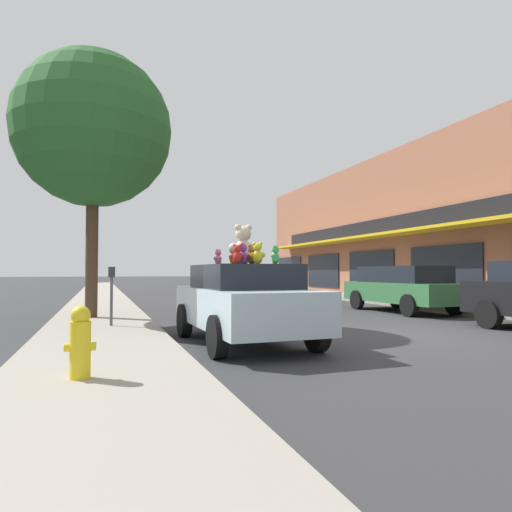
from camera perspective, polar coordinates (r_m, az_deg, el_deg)
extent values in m
plane|color=#333335|center=(10.21, 17.20, -9.37)|extent=(260.00, 260.00, 0.00)
cube|color=gray|center=(8.29, -18.74, -10.53)|extent=(2.34, 90.00, 0.17)
cube|color=#9E6047|center=(25.23, 27.17, 3.31)|extent=(10.15, 31.39, 7.14)
cube|color=gold|center=(21.47, 16.61, 2.67)|extent=(1.20, 26.37, 0.12)
cube|color=black|center=(21.84, 17.77, 4.06)|extent=(0.08, 25.11, 0.70)
cube|color=black|center=(19.70, 22.42, -1.64)|extent=(0.06, 3.98, 2.00)
cube|color=black|center=(23.88, 14.09, -1.77)|extent=(0.06, 3.98, 2.00)
cube|color=black|center=(28.41, 8.33, -1.84)|extent=(0.06, 3.98, 2.00)
cube|color=black|center=(33.15, 4.19, -1.88)|extent=(0.06, 3.98, 2.00)
cube|color=#ADC6D1|center=(8.49, -1.55, -6.36)|extent=(1.84, 4.08, 0.69)
cube|color=black|center=(8.47, -1.55, -2.57)|extent=(1.59, 2.26, 0.43)
cylinder|color=black|center=(9.51, -8.95, -7.96)|extent=(0.22, 0.68, 0.67)
cylinder|color=black|center=(9.98, 0.77, -7.70)|extent=(0.22, 0.68, 0.67)
cylinder|color=black|center=(7.09, -4.86, -10.03)|extent=(0.22, 0.68, 0.67)
cylinder|color=black|center=(7.72, 7.60, -9.36)|extent=(0.22, 0.68, 0.67)
ellipsoid|color=beige|center=(8.38, -1.61, 0.49)|extent=(0.38, 0.33, 0.46)
sphere|color=beige|center=(8.40, -1.61, 2.80)|extent=(0.32, 0.32, 0.29)
sphere|color=beige|center=(8.45, -0.95, 3.54)|extent=(0.13, 0.13, 0.12)
sphere|color=beige|center=(8.37, -2.27, 3.60)|extent=(0.13, 0.13, 0.12)
sphere|color=white|center=(8.52, -1.92, 2.62)|extent=(0.12, 0.12, 0.11)
sphere|color=beige|center=(8.48, -0.52, 1.00)|extent=(0.18, 0.18, 0.17)
sphere|color=beige|center=(8.34, -2.86, 1.05)|extent=(0.18, 0.18, 0.17)
ellipsoid|color=yellow|center=(7.83, 0.20, -0.16)|extent=(0.20, 0.18, 0.24)
sphere|color=yellow|center=(7.84, 0.20, 1.12)|extent=(0.17, 0.17, 0.15)
sphere|color=yellow|center=(7.85, 0.58, 1.55)|extent=(0.07, 0.07, 0.06)
sphere|color=yellow|center=(7.83, -0.19, 1.56)|extent=(0.07, 0.07, 0.06)
sphere|color=#FFFF4D|center=(7.90, 0.11, 1.03)|extent=(0.07, 0.07, 0.06)
sphere|color=yellow|center=(7.86, 0.86, 0.14)|extent=(0.10, 0.10, 0.09)
sphere|color=yellow|center=(7.83, -0.51, 0.15)|extent=(0.10, 0.10, 0.09)
ellipsoid|color=white|center=(8.00, 2.29, -0.57)|extent=(0.12, 0.13, 0.13)
sphere|color=white|center=(8.01, 2.29, 0.13)|extent=(0.11, 0.11, 0.08)
sphere|color=white|center=(7.99, 2.45, 0.37)|extent=(0.05, 0.05, 0.04)
sphere|color=white|center=(8.03, 2.13, 0.36)|extent=(0.05, 0.05, 0.04)
sphere|color=white|center=(8.03, 2.46, 0.09)|extent=(0.04, 0.04, 0.03)
sphere|color=white|center=(7.97, 2.61, -0.40)|extent=(0.07, 0.07, 0.05)
sphere|color=white|center=(8.04, 2.05, -0.41)|extent=(0.07, 0.07, 0.05)
ellipsoid|color=olive|center=(7.97, -0.56, -0.26)|extent=(0.21, 0.20, 0.22)
sphere|color=olive|center=(7.98, -0.56, 0.90)|extent=(0.19, 0.19, 0.14)
sphere|color=olive|center=(8.02, -0.31, 1.27)|extent=(0.08, 0.08, 0.06)
sphere|color=olive|center=(7.95, -0.80, 1.30)|extent=(0.08, 0.08, 0.06)
sphere|color=tan|center=(8.02, -0.86, 0.82)|extent=(0.07, 0.07, 0.05)
sphere|color=olive|center=(8.05, -0.19, 0.00)|extent=(0.11, 0.11, 0.08)
sphere|color=olive|center=(7.92, -1.06, 0.03)|extent=(0.11, 0.11, 0.08)
ellipsoid|color=purple|center=(7.87, -1.63, -0.19)|extent=(0.22, 0.23, 0.23)
sphere|color=purple|center=(7.88, -1.63, 1.04)|extent=(0.20, 0.20, 0.15)
sphere|color=purple|center=(7.94, -1.53, 1.43)|extent=(0.08, 0.08, 0.06)
sphere|color=purple|center=(7.83, -1.73, 1.48)|extent=(0.08, 0.08, 0.06)
sphere|color=#BA67ED|center=(7.90, -2.06, 0.97)|extent=(0.08, 0.08, 0.06)
sphere|color=purple|center=(7.97, -1.54, 0.08)|extent=(0.12, 0.12, 0.08)
sphere|color=purple|center=(7.79, -1.91, 0.13)|extent=(0.12, 0.12, 0.08)
ellipsoid|color=green|center=(7.61, 2.46, -0.27)|extent=(0.19, 0.19, 0.19)
sphere|color=green|center=(7.61, 2.46, 0.79)|extent=(0.17, 0.17, 0.12)
sphere|color=green|center=(7.65, 2.59, 1.13)|extent=(0.07, 0.07, 0.05)
sphere|color=green|center=(7.57, 2.32, 1.16)|extent=(0.07, 0.07, 0.05)
sphere|color=#5ADA6D|center=(7.63, 2.10, 0.73)|extent=(0.07, 0.07, 0.05)
sphere|color=green|center=(7.68, 2.62, -0.04)|extent=(0.10, 0.10, 0.07)
sphere|color=green|center=(7.54, 2.14, 0.00)|extent=(0.10, 0.10, 0.07)
ellipsoid|color=pink|center=(8.69, -4.75, -0.50)|extent=(0.19, 0.18, 0.19)
sphere|color=pink|center=(8.70, -4.75, 0.40)|extent=(0.17, 0.17, 0.12)
sphere|color=pink|center=(8.73, -4.59, 0.69)|extent=(0.07, 0.07, 0.05)
sphere|color=pink|center=(8.66, -4.91, 0.71)|extent=(0.07, 0.07, 0.05)
sphere|color=#FFA3DA|center=(8.73, -5.02, 0.34)|extent=(0.06, 0.06, 0.04)
sphere|color=pink|center=(8.76, -4.53, -0.30)|extent=(0.10, 0.10, 0.07)
sphere|color=pink|center=(8.64, -5.10, -0.28)|extent=(0.10, 0.10, 0.07)
ellipsoid|color=black|center=(9.36, -0.50, -0.63)|extent=(0.17, 0.18, 0.18)
sphere|color=black|center=(9.36, -0.50, 0.18)|extent=(0.15, 0.15, 0.11)
sphere|color=black|center=(9.41, -0.46, 0.45)|extent=(0.06, 0.06, 0.05)
sphere|color=black|center=(9.32, -0.53, 0.47)|extent=(0.06, 0.06, 0.05)
sphere|color=#3A3A3D|center=(9.37, -0.79, 0.14)|extent=(0.06, 0.06, 0.04)
sphere|color=black|center=(9.43, -0.49, -0.45)|extent=(0.09, 0.09, 0.07)
sphere|color=black|center=(9.29, -0.62, -0.43)|extent=(0.09, 0.09, 0.07)
ellipsoid|color=orange|center=(8.81, -2.84, -0.39)|extent=(0.23, 0.23, 0.23)
sphere|color=orange|center=(8.82, -2.83, 0.70)|extent=(0.20, 0.20, 0.14)
sphere|color=orange|center=(8.87, -2.69, 1.05)|extent=(0.09, 0.09, 0.06)
sphere|color=orange|center=(8.78, -2.98, 1.08)|extent=(0.09, 0.09, 0.06)
sphere|color=#FFBA41|center=(8.85, -3.19, 0.64)|extent=(0.08, 0.08, 0.05)
sphere|color=orange|center=(8.90, -2.66, -0.15)|extent=(0.12, 0.12, 0.08)
sphere|color=orange|center=(8.74, -3.17, -0.12)|extent=(0.12, 0.12, 0.08)
ellipsoid|color=red|center=(7.73, -2.36, -0.23)|extent=(0.20, 0.19, 0.21)
sphere|color=red|center=(7.73, -2.35, 0.91)|extent=(0.17, 0.17, 0.13)
sphere|color=red|center=(7.73, -2.00, 1.29)|extent=(0.07, 0.07, 0.06)
sphere|color=red|center=(7.74, -2.70, 1.29)|extent=(0.07, 0.07, 0.06)
sphere|color=#FF4741|center=(7.79, -2.31, 0.83)|extent=(0.07, 0.07, 0.05)
sphere|color=red|center=(7.73, -1.73, 0.03)|extent=(0.10, 0.10, 0.08)
sphere|color=red|center=(7.75, -2.96, 0.03)|extent=(0.10, 0.10, 0.08)
cylinder|color=black|center=(12.01, 27.07, -6.52)|extent=(0.20, 0.67, 0.67)
cube|color=#336B3D|center=(15.91, 17.80, -4.32)|extent=(1.70, 4.65, 0.64)
cube|color=black|center=(15.90, 17.78, -2.20)|extent=(1.50, 3.21, 0.54)
cylinder|color=black|center=(16.66, 12.52, -5.37)|extent=(0.20, 0.67, 0.67)
cylinder|color=black|center=(17.58, 17.18, -5.15)|extent=(0.20, 0.67, 0.67)
cylinder|color=black|center=(14.28, 18.60, -5.88)|extent=(0.20, 0.67, 0.67)
cylinder|color=black|center=(15.35, 23.56, -5.54)|extent=(0.20, 0.67, 0.67)
cylinder|color=#473323|center=(12.48, -19.85, 0.03)|extent=(0.31, 0.31, 3.16)
sphere|color=#286028|center=(13.01, -19.67, 14.65)|extent=(4.01, 4.01, 4.01)
cylinder|color=yellow|center=(5.42, -21.11, -10.89)|extent=(0.22, 0.22, 0.62)
sphere|color=yellow|center=(5.38, -21.06, -6.93)|extent=(0.21, 0.21, 0.21)
cylinder|color=yellow|center=(5.42, -22.35, -10.54)|extent=(0.10, 0.09, 0.09)
cylinder|color=yellow|center=(5.42, -19.87, -10.58)|extent=(0.10, 0.09, 0.09)
cylinder|color=#4C4C51|center=(10.38, -17.63, -5.42)|extent=(0.06, 0.06, 1.05)
cube|color=#2D2D33|center=(10.36, -17.59, -1.91)|extent=(0.14, 0.10, 0.22)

